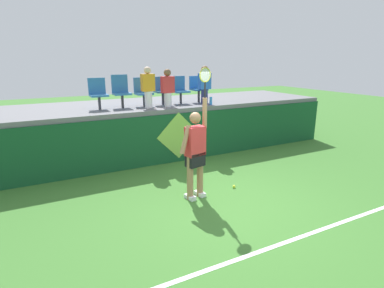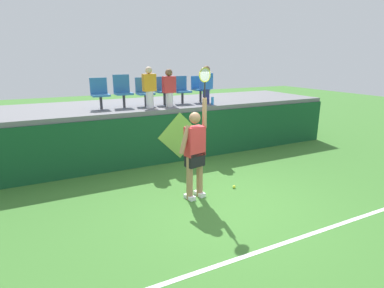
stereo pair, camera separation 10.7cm
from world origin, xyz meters
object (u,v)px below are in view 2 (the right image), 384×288
object	(u,v)px
tennis_ball	(234,187)
stadium_chair_4	(181,89)
tennis_player	(195,151)
spectator_2	(169,87)
stadium_chair_5	(199,87)
stadium_chair_2	(144,91)
spectator_0	(206,84)
stadium_chair_3	(163,89)
stadium_chair_0	(100,92)
spectator_1	(149,87)
water_bottle	(212,101)
stadium_chair_1	(123,90)

from	to	relation	value
tennis_ball	stadium_chair_4	size ratio (longest dim) A/B	0.08
tennis_player	spectator_2	distance (m)	2.99
stadium_chair_4	stadium_chair_5	size ratio (longest dim) A/B	1.02
stadium_chair_2	spectator_2	xyz separation A→B (m)	(0.56, -0.43, 0.10)
spectator_0	stadium_chair_3	bearing A→B (deg)	160.46
stadium_chair_0	tennis_ball	bearing A→B (deg)	-56.03
stadium_chair_4	stadium_chair_5	world-z (taller)	stadium_chair_4
spectator_0	stadium_chair_2	bearing A→B (deg)	166.43
spectator_1	stadium_chair_5	bearing A→B (deg)	13.71
tennis_ball	spectator_0	distance (m)	3.49
stadium_chair_2	stadium_chair_3	world-z (taller)	stadium_chair_3
stadium_chair_2	spectator_0	bearing A→B (deg)	-13.57
stadium_chair_4	stadium_chair_3	bearing A→B (deg)	-179.61
tennis_player	tennis_ball	distance (m)	1.37
water_bottle	stadium_chair_4	distance (m)	1.00
stadium_chair_1	stadium_chair_3	bearing A→B (deg)	-0.46
stadium_chair_3	spectator_1	xyz separation A→B (m)	(-0.56, -0.43, 0.12)
tennis_player	stadium_chair_5	bearing A→B (deg)	60.73
tennis_player	spectator_0	world-z (taller)	tennis_player
stadium_chair_0	spectator_0	size ratio (longest dim) A/B	0.74
stadium_chair_5	stadium_chair_4	bearing A→B (deg)	179.39
spectator_0	spectator_1	size ratio (longest dim) A/B	1.00
tennis_player	stadium_chair_5	size ratio (longest dim) A/B	3.32
stadium_chair_0	stadium_chair_1	bearing A→B (deg)	0.53
stadium_chair_2	stadium_chair_5	xyz separation A→B (m)	(1.73, -0.01, 0.02)
water_bottle	spectator_2	distance (m)	1.33
tennis_player	stadium_chair_4	distance (m)	3.51
tennis_ball	spectator_1	bearing A→B (deg)	108.57
water_bottle	stadium_chair_4	world-z (taller)	stadium_chair_4
tennis_player	spectator_1	world-z (taller)	tennis_player
stadium_chair_1	spectator_2	world-z (taller)	spectator_2
spectator_0	spectator_2	size ratio (longest dim) A/B	1.07
water_bottle	stadium_chair_1	distance (m)	2.53
tennis_ball	spectator_2	distance (m)	3.38
tennis_player	spectator_0	bearing A→B (deg)	57.23
stadium_chair_1	spectator_0	world-z (taller)	spectator_0
spectator_0	stadium_chair_0	bearing A→B (deg)	171.92
tennis_player	stadium_chair_4	size ratio (longest dim) A/B	3.27
stadium_chair_5	spectator_0	xyz separation A→B (m)	(0.00, -0.41, 0.13)
stadium_chair_2	spectator_0	size ratio (longest dim) A/B	0.72
water_bottle	spectator_1	xyz separation A→B (m)	(-1.80, 0.25, 0.45)
water_bottle	spectator_1	distance (m)	1.87
stadium_chair_5	spectator_1	size ratio (longest dim) A/B	0.72
stadium_chair_1	stadium_chair_4	distance (m)	1.74
water_bottle	stadium_chair_5	distance (m)	0.75
spectator_0	spectator_2	distance (m)	1.17
stadium_chair_4	spectator_0	distance (m)	0.75
spectator_0	stadium_chair_4	bearing A→B (deg)	145.30
tennis_ball	water_bottle	world-z (taller)	water_bottle
tennis_player	water_bottle	xyz separation A→B (m)	(1.85, 2.51, 0.57)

